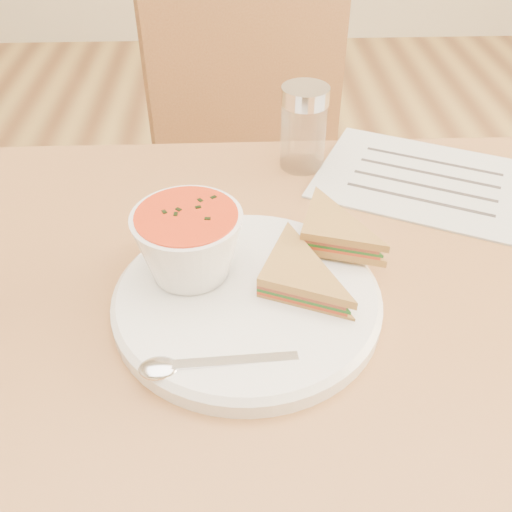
{
  "coord_description": "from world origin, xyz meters",
  "views": [
    {
      "loc": [
        -0.07,
        -0.42,
        1.17
      ],
      "look_at": [
        -0.05,
        0.02,
        0.8
      ],
      "focal_mm": 40.0,
      "sensor_mm": 36.0,
      "label": 1
    }
  ],
  "objects_px": {
    "chair_far": "(287,248)",
    "plate": "(247,300)",
    "condiment_shaker": "(304,128)",
    "dining_table": "(291,489)",
    "soup_bowl": "(189,247)"
  },
  "relations": [
    {
      "from": "plate",
      "to": "condiment_shaker",
      "type": "bearing_deg",
      "value": 73.1
    },
    {
      "from": "chair_far",
      "to": "soup_bowl",
      "type": "bearing_deg",
      "value": 49.3
    },
    {
      "from": "chair_far",
      "to": "condiment_shaker",
      "type": "distance_m",
      "value": 0.4
    },
    {
      "from": "dining_table",
      "to": "condiment_shaker",
      "type": "distance_m",
      "value": 0.52
    },
    {
      "from": "plate",
      "to": "soup_bowl",
      "type": "bearing_deg",
      "value": 150.57
    },
    {
      "from": "plate",
      "to": "condiment_shaker",
      "type": "distance_m",
      "value": 0.3
    },
    {
      "from": "plate",
      "to": "dining_table",
      "type": "bearing_deg",
      "value": -0.49
    },
    {
      "from": "chair_far",
      "to": "plate",
      "type": "relative_size",
      "value": 3.3
    },
    {
      "from": "dining_table",
      "to": "plate",
      "type": "xyz_separation_m",
      "value": [
        -0.06,
        0.0,
        0.38
      ]
    },
    {
      "from": "dining_table",
      "to": "chair_far",
      "type": "bearing_deg",
      "value": 86.34
    },
    {
      "from": "chair_far",
      "to": "plate",
      "type": "distance_m",
      "value": 0.56
    },
    {
      "from": "dining_table",
      "to": "chair_far",
      "type": "xyz_separation_m",
      "value": [
        0.03,
        0.46,
        0.08
      ]
    },
    {
      "from": "dining_table",
      "to": "soup_bowl",
      "type": "relative_size",
      "value": 9.0
    },
    {
      "from": "chair_far",
      "to": "soup_bowl",
      "type": "height_order",
      "value": "chair_far"
    },
    {
      "from": "dining_table",
      "to": "condiment_shaker",
      "type": "bearing_deg",
      "value": 85.05
    }
  ]
}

